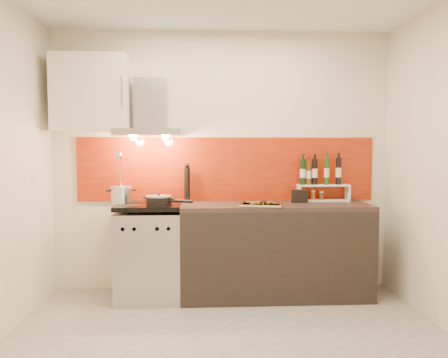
{
  "coord_description": "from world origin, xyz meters",
  "views": [
    {
      "loc": [
        -0.2,
        -3.03,
        1.43
      ],
      "look_at": [
        0.0,
        0.95,
        1.15
      ],
      "focal_mm": 35.0,
      "sensor_mm": 36.0,
      "label": 1
    }
  ],
  "objects": [
    {
      "name": "upper_cabinet",
      "position": [
        -1.25,
        1.22,
        1.95
      ],
      "size": [
        0.7,
        0.35,
        0.72
      ],
      "primitive_type": "cube",
      "color": "#EFE4D0",
      "rests_on": "back_wall"
    },
    {
      "name": "utensil_jar",
      "position": [
        -0.98,
        1.11,
        1.05
      ],
      "size": [
        0.1,
        0.16,
        0.49
      ],
      "color": "silver",
      "rests_on": "range_stove"
    },
    {
      "name": "floor",
      "position": [
        0.0,
        0.0,
        0.0
      ],
      "size": [
        3.4,
        3.4,
        0.0
      ],
      "primitive_type": "plane",
      "color": "#9E9991",
      "rests_on": "ground"
    },
    {
      "name": "range_stove",
      "position": [
        -0.7,
        1.1,
        0.44
      ],
      "size": [
        0.6,
        0.6,
        0.91
      ],
      "color": "#B7B7BA",
      "rests_on": "ground"
    },
    {
      "name": "step_shelf",
      "position": [
        0.99,
        1.28,
        1.09
      ],
      "size": [
        0.52,
        0.14,
        0.44
      ],
      "color": "white",
      "rests_on": "counter"
    },
    {
      "name": "caddy_box",
      "position": [
        0.75,
        1.17,
        0.96
      ],
      "size": [
        0.17,
        0.09,
        0.14
      ],
      "primitive_type": "cube",
      "rotation": [
        0.0,
        0.0,
        -0.14
      ],
      "color": "black",
      "rests_on": "counter"
    },
    {
      "name": "back_wall",
      "position": [
        0.0,
        1.4,
        1.3
      ],
      "size": [
        3.4,
        0.02,
        2.6
      ],
      "primitive_type": "cube",
      "color": "silver",
      "rests_on": "ground"
    },
    {
      "name": "range_hood",
      "position": [
        -0.7,
        1.24,
        1.74
      ],
      "size": [
        0.62,
        0.5,
        0.61
      ],
      "color": "#B7B7BA",
      "rests_on": "back_wall"
    },
    {
      "name": "saute_pan",
      "position": [
        -0.59,
        0.98,
        0.95
      ],
      "size": [
        0.44,
        0.26,
        0.11
      ],
      "color": "black",
      "rests_on": "range_stove"
    },
    {
      "name": "backsplash",
      "position": [
        0.05,
        1.39,
        1.22
      ],
      "size": [
        3.0,
        0.02,
        0.64
      ],
      "primitive_type": "cube",
      "color": "maroon",
      "rests_on": "back_wall"
    },
    {
      "name": "counter",
      "position": [
        0.5,
        1.1,
        0.45
      ],
      "size": [
        1.8,
        0.6,
        0.9
      ],
      "color": "black",
      "rests_on": "ground"
    },
    {
      "name": "stock_pot",
      "position": [
        -0.98,
        1.19,
        0.99
      ],
      "size": [
        0.21,
        0.21,
        0.18
      ],
      "color": "#B7B7BA",
      "rests_on": "range_stove"
    },
    {
      "name": "pepper_mill",
      "position": [
        -0.35,
        1.3,
        1.09
      ],
      "size": [
        0.06,
        0.06,
        0.38
      ],
      "color": "black",
      "rests_on": "counter"
    },
    {
      "name": "baking_tray",
      "position": [
        0.35,
        0.96,
        0.92
      ],
      "size": [
        0.45,
        0.38,
        0.03
      ],
      "color": "silver",
      "rests_on": "counter"
    }
  ]
}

